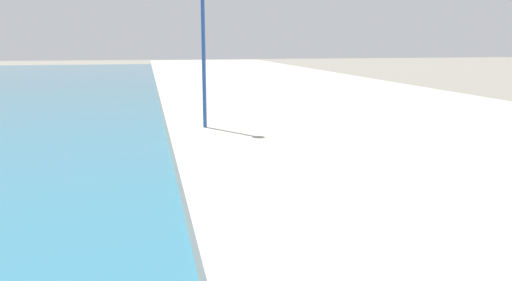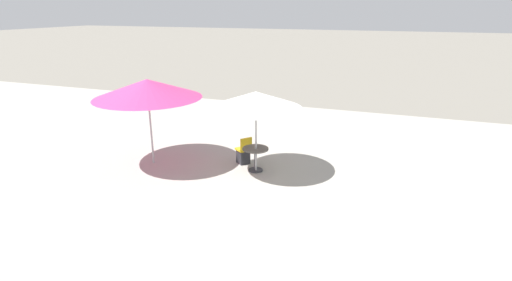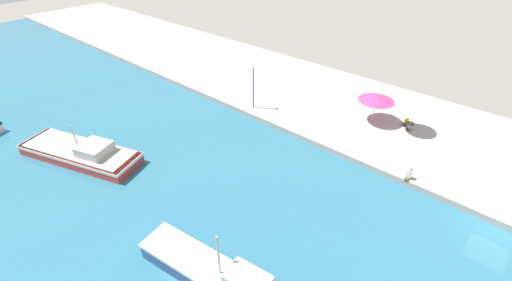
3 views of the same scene
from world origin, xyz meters
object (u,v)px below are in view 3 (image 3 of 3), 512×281
Objects in this scene: fishing_boat_near at (223,279)px; lamppost at (253,80)px; cafe_table at (410,125)px; cafe_umbrella_white at (377,98)px; person_at_quay at (409,174)px; cafe_chair_left at (405,123)px; cafe_umbrella_pink at (414,109)px; fishing_boat_mid at (81,152)px.

fishing_boat_near is 20.52m from lamppost.
cafe_table is 0.18× the size of lamppost.
lamppost reaches higher than fishing_boat_near.
person_at_quay is at bearing -137.38° from cafe_umbrella_white.
cafe_table is 0.88× the size of cafe_chair_left.
lamppost reaches higher than cafe_chair_left.
cafe_umbrella_pink is 2.60× the size of person_at_quay.
person_at_quay is at bearing -119.46° from cafe_chair_left.
lamppost is (-6.13, 13.85, 2.56)m from cafe_table.
lamppost is (15.66, -5.48, 2.96)m from fishing_boat_mid.
fishing_boat_near reaches higher than cafe_chair_left.
person_at_quay is (-6.99, -2.60, -0.07)m from cafe_table.
fishing_boat_near is 3.19× the size of cafe_umbrella_white.
cafe_chair_left is at bearing 52.60° from cafe_table.
cafe_umbrella_white is 9.00m from person_at_quay.
cafe_table is (21.79, -19.33, 0.40)m from fishing_boat_mid.
fishing_boat_near is 22.54m from cafe_umbrella_pink.
cafe_umbrella_pink is at bearing -61.02° from fishing_boat_mid.
fishing_boat_near is at bearing 175.59° from cafe_umbrella_pink.
cafe_chair_left is at bearing -59.51° from fishing_boat_mid.
cafe_umbrella_white is at bearing 98.43° from cafe_umbrella_pink.
fishing_boat_near is at bearing -145.42° from cafe_chair_left.
fishing_boat_near reaches higher than cafe_umbrella_pink.
cafe_table is 0.75m from cafe_chair_left.
fishing_boat_mid is at bearing 138.42° from cafe_table.
person_at_quay is 0.23× the size of lamppost.
cafe_umbrella_white is at bearing -61.97° from lamppost.
cafe_umbrella_pink is (22.39, -1.73, 1.95)m from fishing_boat_near.
fishing_boat_near is at bearing 175.67° from cafe_table.
person_at_quay reaches higher than cafe_table.
fishing_boat_mid is 13.88× the size of cafe_table.
cafe_chair_left is 0.20× the size of lamppost.
cafe_table is at bearing 20.42° from person_at_quay.
lamppost is at bearing 118.03° from cafe_umbrella_white.
fishing_boat_mid is 16.85m from lamppost.
person_at_quay is (-6.96, -2.57, -1.79)m from cafe_umbrella_pink.
lamppost is (0.86, 16.45, 2.63)m from person_at_quay.
fishing_boat_near reaches higher than cafe_table.
person_at_quay is at bearing -75.35° from fishing_boat_mid.
fishing_boat_mid is 29.13m from cafe_table.
cafe_table is (22.43, -1.70, 0.23)m from fishing_boat_near.
fishing_boat_near is 3.88× the size of cafe_umbrella_pink.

